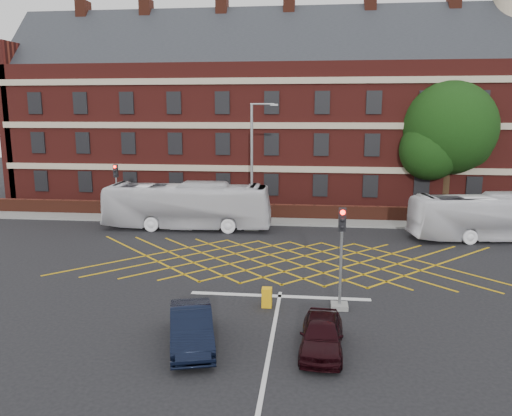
# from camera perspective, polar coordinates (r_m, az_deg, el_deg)

# --- Properties ---
(ground) EXTENTS (120.00, 120.00, 0.00)m
(ground) POSITION_cam_1_polar(r_m,az_deg,el_deg) (25.85, 3.24, -7.29)
(ground) COLOR black
(ground) RESTS_ON ground
(victorian_building) EXTENTS (51.00, 12.17, 20.40)m
(victorian_building) POSITION_cam_1_polar(r_m,az_deg,el_deg) (46.53, 5.23, 10.59)
(victorian_building) COLOR #571A16
(victorian_building) RESTS_ON ground
(boundary_wall) EXTENTS (56.00, 0.50, 1.10)m
(boundary_wall) POSITION_cam_1_polar(r_m,az_deg,el_deg) (38.29, 4.36, -0.44)
(boundary_wall) COLOR #4E2014
(boundary_wall) RESTS_ON ground
(far_pavement) EXTENTS (60.00, 3.00, 0.12)m
(far_pavement) POSITION_cam_1_polar(r_m,az_deg,el_deg) (37.41, 4.29, -1.47)
(far_pavement) COLOR slate
(far_pavement) RESTS_ON ground
(box_junction_hatching) EXTENTS (8.22, 8.22, 0.02)m
(box_junction_hatching) POSITION_cam_1_polar(r_m,az_deg,el_deg) (27.75, 3.47, -5.99)
(box_junction_hatching) COLOR #CC990C
(box_junction_hatching) RESTS_ON ground
(stop_line) EXTENTS (8.00, 0.30, 0.02)m
(stop_line) POSITION_cam_1_polar(r_m,az_deg,el_deg) (22.55, 2.72, -10.03)
(stop_line) COLOR silver
(stop_line) RESTS_ON ground
(centre_line) EXTENTS (0.15, 14.00, 0.02)m
(centre_line) POSITION_cam_1_polar(r_m,az_deg,el_deg) (16.66, 1.16, -18.01)
(centre_line) COLOR silver
(centre_line) RESTS_ON ground
(bus_left) EXTENTS (11.69, 2.85, 3.25)m
(bus_left) POSITION_cam_1_polar(r_m,az_deg,el_deg) (35.20, -7.86, 0.26)
(bus_left) COLOR silver
(bus_left) RESTS_ON ground
(bus_right) EXTENTS (10.99, 4.06, 2.99)m
(bus_right) POSITION_cam_1_polar(r_m,az_deg,el_deg) (35.24, 25.67, -0.92)
(bus_right) COLOR white
(bus_right) RESTS_ON ground
(car_navy) EXTENTS (2.49, 4.36, 1.36)m
(car_navy) POSITION_cam_1_polar(r_m,az_deg,el_deg) (18.03, -7.40, -13.37)
(car_navy) COLOR black
(car_navy) RESTS_ON ground
(car_maroon) EXTENTS (1.62, 3.65, 1.22)m
(car_maroon) POSITION_cam_1_polar(r_m,az_deg,el_deg) (17.68, 7.52, -14.12)
(car_maroon) COLOR black
(car_maroon) RESTS_ON ground
(deciduous_tree) EXTENTS (7.56, 7.30, 10.50)m
(deciduous_tree) POSITION_cam_1_polar(r_m,az_deg,el_deg) (42.24, 21.09, 7.84)
(deciduous_tree) COLOR black
(deciduous_tree) RESTS_ON ground
(traffic_light_near) EXTENTS (0.70, 0.70, 4.27)m
(traffic_light_near) POSITION_cam_1_polar(r_m,az_deg,el_deg) (20.93, 9.65, -6.77)
(traffic_light_near) COLOR slate
(traffic_light_near) RESTS_ON ground
(traffic_light_far) EXTENTS (0.70, 0.70, 4.27)m
(traffic_light_far) POSITION_cam_1_polar(r_m,az_deg,el_deg) (38.52, -15.59, 1.09)
(traffic_light_far) COLOR slate
(traffic_light_far) RESTS_ON ground
(street_lamp) EXTENTS (2.25, 1.00, 8.65)m
(street_lamp) POSITION_cam_1_polar(r_m,az_deg,el_deg) (34.30, -0.37, 2.34)
(street_lamp) COLOR slate
(street_lamp) RESTS_ON ground
(direction_signs) EXTENTS (1.10, 0.16, 2.20)m
(direction_signs) POSITION_cam_1_polar(r_m,az_deg,el_deg) (39.18, -15.57, 0.68)
(direction_signs) COLOR gray
(direction_signs) RESTS_ON ground
(utility_cabinet) EXTENTS (0.41, 0.38, 0.83)m
(utility_cabinet) POSITION_cam_1_polar(r_m,az_deg,el_deg) (21.27, 1.25, -10.18)
(utility_cabinet) COLOR #E9A70D
(utility_cabinet) RESTS_ON ground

